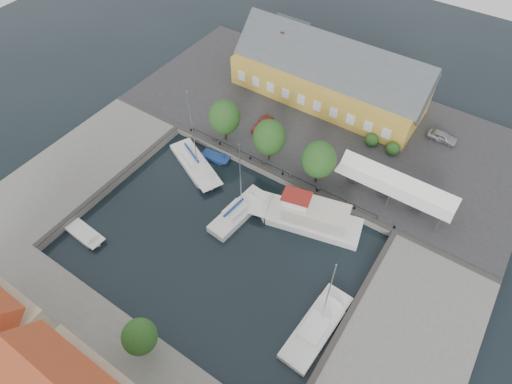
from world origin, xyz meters
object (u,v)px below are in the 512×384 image
warehouse (326,75)px  west_boat_a (195,165)px  tent_canopy (396,185)px  east_boat_c (315,330)px  car_red (263,125)px  trawler (310,217)px  launch_nw (215,158)px  launch_sw (85,235)px  car_silver (442,137)px  center_sailboat (237,214)px

warehouse → west_boat_a: 23.60m
tent_canopy → east_boat_c: size_ratio=1.17×
car_red → trawler: trawler is taller
warehouse → launch_nw: (-6.04, -19.41, -4.34)m
warehouse → launch_sw: warehouse is taller
launch_sw → launch_nw: launch_sw is taller
east_boat_c → trawler: bearing=121.9°
tent_canopy → car_silver: tent_canopy is taller
trawler → west_boat_a: bearing=-179.1°
tent_canopy → trawler: size_ratio=1.00×
car_red → east_boat_c: bearing=-46.6°
center_sailboat → launch_sw: bearing=-137.1°
tent_canopy → car_silver: bearing=82.9°
launch_sw → launch_nw: (4.88, 18.43, -0.00)m
warehouse → car_silver: warehouse is taller
car_silver → east_boat_c: 32.94m
warehouse → west_boat_a: west_boat_a is taller
warehouse → west_boat_a: (-7.38, -22.02, -4.16)m
trawler → launch_nw: (-15.81, 2.35, -0.93)m
car_silver → center_sailboat: size_ratio=0.34×
tent_canopy → car_silver: (1.71, 13.68, -2.00)m
west_boat_a → east_boat_c: bearing=-24.5°
trawler → launch_sw: bearing=-142.2°
car_silver → launch_nw: (-24.35, -19.24, -1.59)m
warehouse → tent_canopy: bearing=-39.9°
center_sailboat → east_boat_c: east_boat_c is taller
tent_canopy → launch_nw: 23.59m
warehouse → car_red: size_ratio=7.35×
warehouse → east_boat_c: bearing=-63.1°
warehouse → east_boat_c: size_ratio=2.38×
trawler → east_boat_c: 13.30m
warehouse → trawler: size_ratio=2.05×
car_silver → center_sailboat: (-16.20, -25.55, -1.32)m
car_silver → trawler: bearing=156.1°
launch_sw → trawler: bearing=37.8°
center_sailboat → trawler: bearing=27.3°
trawler → west_boat_a: west_boat_a is taller
car_silver → west_boat_a: size_ratio=0.30×
launch_sw → east_boat_c: bearing=9.8°
warehouse → launch_sw: size_ratio=5.41×
trawler → west_boat_a: size_ratio=1.04×
center_sailboat → car_silver: bearing=57.6°
warehouse → launch_sw: (-10.93, -37.84, -4.34)m
car_silver → launch_sw: car_silver is taller
car_red → center_sailboat: center_sailboat is taller
tent_canopy → launch_nw: bearing=-166.2°
warehouse → tent_canopy: warehouse is taller
tent_canopy → east_boat_c: (0.18, -19.19, -3.43)m
tent_canopy → launch_nw: (-22.64, -5.55, -3.59)m
warehouse → car_silver: (18.31, -0.18, -2.74)m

